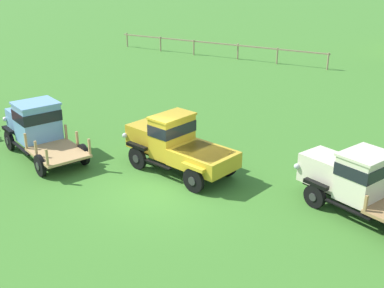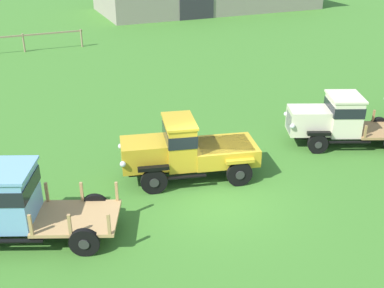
# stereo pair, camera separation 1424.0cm
# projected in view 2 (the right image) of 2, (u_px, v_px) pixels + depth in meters

# --- Properties ---
(ground_plane) EXTENTS (240.00, 240.00, 0.00)m
(ground_plane) POSITION_uv_depth(u_px,v_px,m) (218.00, 199.00, 15.42)
(ground_plane) COLOR #3D7528
(vintage_truck_second_in_line) EXTENTS (5.30, 3.38, 2.17)m
(vintage_truck_second_in_line) POSITION_uv_depth(u_px,v_px,m) (3.00, 202.00, 13.12)
(vintage_truck_second_in_line) COLOR black
(vintage_truck_second_in_line) RESTS_ON ground
(vintage_truck_midrow_center) EXTENTS (4.89, 2.77, 2.16)m
(vintage_truck_midrow_center) POSITION_uv_depth(u_px,v_px,m) (186.00, 149.00, 16.27)
(vintage_truck_midrow_center) COLOR black
(vintage_truck_midrow_center) RESTS_ON ground
(vintage_truck_far_side) EXTENTS (4.89, 3.15, 2.02)m
(vintage_truck_far_side) POSITION_uv_depth(u_px,v_px,m) (336.00, 119.00, 18.72)
(vintage_truck_far_side) COLOR black
(vintage_truck_far_side) RESTS_ON ground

